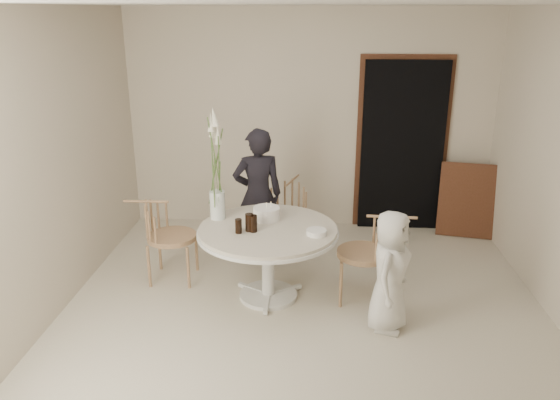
# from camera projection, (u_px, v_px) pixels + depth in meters

# --- Properties ---
(ground) EXTENTS (4.50, 4.50, 0.00)m
(ground) POSITION_uv_depth(u_px,v_px,m) (304.00, 311.00, 5.08)
(ground) COLOR beige
(ground) RESTS_ON ground
(room_shell) EXTENTS (4.50, 4.50, 4.50)m
(room_shell) POSITION_uv_depth(u_px,v_px,m) (306.00, 141.00, 4.54)
(room_shell) COLOR silver
(room_shell) RESTS_ON ground
(doorway) EXTENTS (1.00, 0.10, 2.10)m
(doorway) POSITION_uv_depth(u_px,v_px,m) (402.00, 147.00, 6.72)
(doorway) COLOR black
(doorway) RESTS_ON ground
(door_trim) EXTENTS (1.12, 0.03, 2.22)m
(door_trim) POSITION_uv_depth(u_px,v_px,m) (402.00, 142.00, 6.74)
(door_trim) COLOR #582E1E
(door_trim) RESTS_ON ground
(table) EXTENTS (1.33, 1.33, 0.73)m
(table) POSITION_uv_depth(u_px,v_px,m) (268.00, 239.00, 5.13)
(table) COLOR silver
(table) RESTS_ON ground
(picture_frame) EXTENTS (0.71, 0.33, 0.91)m
(picture_frame) POSITION_uv_depth(u_px,v_px,m) (468.00, 200.00, 6.65)
(picture_frame) COLOR #582E1E
(picture_frame) RESTS_ON ground
(chair_far) EXTENTS (0.55, 0.57, 0.83)m
(chair_far) POSITION_uv_depth(u_px,v_px,m) (289.00, 206.00, 6.22)
(chair_far) COLOR #A17457
(chair_far) RESTS_ON ground
(chair_right) EXTENTS (0.54, 0.51, 0.87)m
(chair_right) POSITION_uv_depth(u_px,v_px,m) (377.00, 245.00, 5.12)
(chair_right) COLOR #A17457
(chair_right) RESTS_ON ground
(chair_left) EXTENTS (0.53, 0.50, 0.87)m
(chair_left) POSITION_uv_depth(u_px,v_px,m) (160.00, 228.00, 5.53)
(chair_left) COLOR #A17457
(chair_left) RESTS_ON ground
(girl) EXTENTS (0.62, 0.49, 1.49)m
(girl) POSITION_uv_depth(u_px,v_px,m) (258.00, 195.00, 5.93)
(girl) COLOR black
(girl) RESTS_ON ground
(boy) EXTENTS (0.52, 0.62, 1.09)m
(boy) POSITION_uv_depth(u_px,v_px,m) (390.00, 271.00, 4.65)
(boy) COLOR silver
(boy) RESTS_ON ground
(birthday_cake) EXTENTS (0.26, 0.26, 0.17)m
(birthday_cake) POSITION_uv_depth(u_px,v_px,m) (266.00, 213.00, 5.28)
(birthday_cake) COLOR white
(birthday_cake) RESTS_ON table
(cola_tumbler_a) EXTENTS (0.08, 0.08, 0.14)m
(cola_tumbler_a) POSITION_uv_depth(u_px,v_px,m) (249.00, 223.00, 5.03)
(cola_tumbler_a) COLOR black
(cola_tumbler_a) RESTS_ON table
(cola_tumbler_b) EXTENTS (0.09, 0.09, 0.16)m
(cola_tumbler_b) POSITION_uv_depth(u_px,v_px,m) (253.00, 224.00, 4.98)
(cola_tumbler_b) COLOR black
(cola_tumbler_b) RESTS_ON table
(cola_tumbler_c) EXTENTS (0.08, 0.08, 0.13)m
(cola_tumbler_c) POSITION_uv_depth(u_px,v_px,m) (238.00, 226.00, 4.95)
(cola_tumbler_c) COLOR black
(cola_tumbler_c) RESTS_ON table
(cola_tumbler_d) EXTENTS (0.09, 0.09, 0.17)m
(cola_tumbler_d) POSITION_uv_depth(u_px,v_px,m) (249.00, 222.00, 5.00)
(cola_tumbler_d) COLOR black
(cola_tumbler_d) RESTS_ON table
(plate_stack) EXTENTS (0.23, 0.23, 0.05)m
(plate_stack) POSITION_uv_depth(u_px,v_px,m) (316.00, 232.00, 4.93)
(plate_stack) COLOR white
(plate_stack) RESTS_ON table
(flower_vase) EXTENTS (0.15, 0.15, 1.10)m
(flower_vase) POSITION_uv_depth(u_px,v_px,m) (216.00, 177.00, 5.18)
(flower_vase) COLOR silver
(flower_vase) RESTS_ON table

